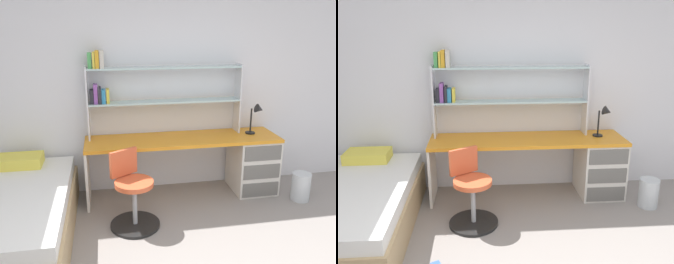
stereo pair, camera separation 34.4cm
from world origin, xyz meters
TOP-DOWN VIEW (x-y plane):
  - room_shell at (-1.24, 1.25)m, footprint 5.81×6.04m
  - desk at (0.74, 2.20)m, footprint 2.31×0.59m
  - bookshelf_hutch at (-0.30, 2.38)m, footprint 1.84×0.22m
  - desk_lamp at (1.03, 2.20)m, footprint 0.20×0.17m
  - swivel_chair at (-0.56, 1.61)m, footprint 0.52×0.52m
  - bed_platform at (-1.77, 1.54)m, footprint 1.22×1.95m
  - waste_bin at (1.48, 1.81)m, footprint 0.22×0.22m

SIDE VIEW (x-z plane):
  - waste_bin at x=1.48m, z-range 0.00..0.34m
  - bed_platform at x=-1.77m, z-range -0.06..0.56m
  - swivel_chair at x=-0.56m, z-range -0.08..0.72m
  - desk at x=0.74m, z-range 0.06..0.80m
  - desk_lamp at x=1.03m, z-range 0.80..1.19m
  - room_shell at x=-1.24m, z-range 0.00..2.55m
  - bookshelf_hutch at x=-0.30m, z-range 0.83..1.85m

